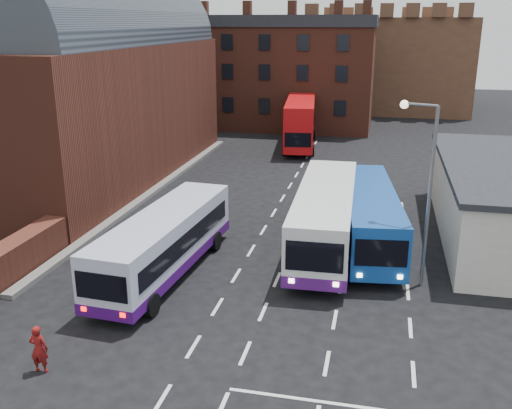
% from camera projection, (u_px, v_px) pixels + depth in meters
% --- Properties ---
extents(ground, '(180.00, 180.00, 0.00)m').
position_uv_depth(ground, '(200.00, 336.00, 22.11)').
color(ground, black).
extents(railway_station, '(12.00, 28.00, 16.00)m').
position_uv_depth(railway_station, '(85.00, 77.00, 42.47)').
color(railway_station, '#602B1E').
rests_on(railway_station, ground).
extents(brick_terrace, '(22.00, 10.00, 11.00)m').
position_uv_depth(brick_terrace, '(273.00, 77.00, 64.37)').
color(brick_terrace, brown).
rests_on(brick_terrace, ground).
extents(castle_keep, '(22.00, 22.00, 12.00)m').
position_uv_depth(castle_keep, '(384.00, 62.00, 80.30)').
color(castle_keep, brown).
rests_on(castle_keep, ground).
extents(bus_white_outbound, '(3.42, 11.26, 3.03)m').
position_uv_depth(bus_white_outbound, '(164.00, 239.00, 26.96)').
color(bus_white_outbound, silver).
rests_on(bus_white_outbound, ground).
extents(bus_white_inbound, '(3.41, 12.44, 3.37)m').
position_uv_depth(bus_white_inbound, '(325.00, 214.00, 29.91)').
color(bus_white_inbound, silver).
rests_on(bus_white_inbound, ground).
extents(bus_blue, '(3.98, 11.66, 3.12)m').
position_uv_depth(bus_blue, '(369.00, 214.00, 30.34)').
color(bus_blue, '#124494').
rests_on(bus_blue, ground).
extents(bus_red_double, '(3.86, 11.57, 4.54)m').
position_uv_depth(bus_red_double, '(300.00, 122.00, 54.17)').
color(bus_red_double, red).
rests_on(bus_red_double, ground).
extents(street_lamp, '(1.63, 0.75, 8.39)m').
position_uv_depth(street_lamp, '(424.00, 178.00, 24.96)').
color(street_lamp, slate).
rests_on(street_lamp, ground).
extents(pedestrian_red, '(0.68, 0.48, 1.78)m').
position_uv_depth(pedestrian_red, '(39.00, 349.00, 19.61)').
color(pedestrian_red, maroon).
rests_on(pedestrian_red, ground).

